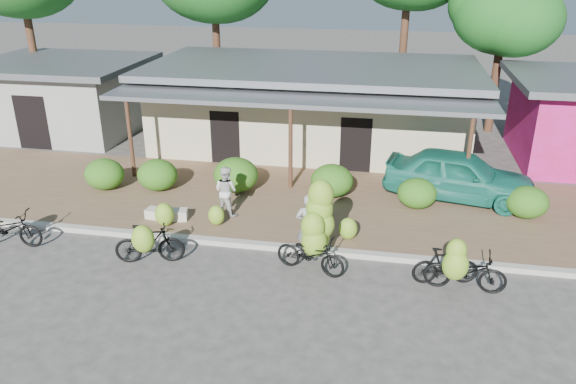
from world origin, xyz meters
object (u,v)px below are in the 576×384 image
Objects in this scene: bike_far_left at (6,228)px; bystander at (226,191)px; bike_left at (148,243)px; sack_far at (159,214)px; bike_center at (315,235)px; vendor at (309,227)px; bike_right at (449,264)px; sack_near at (173,215)px; tree_near_right at (500,10)px; teal_van at (459,175)px; bike_far_right at (465,271)px.

bystander reaches higher than bike_far_left.
sack_far is at bearing 3.51° from bike_left.
bike_center is 0.45m from vendor.
bike_center reaches higher than sack_far.
bike_left is at bearing 80.68° from bike_right.
vendor is at bearing -17.23° from sack_near.
tree_near_right is at bearing -107.19° from bystander.
bike_left is 2.17× the size of sack_near.
teal_van reaches higher than bike_far_left.
tree_near_right is at bearing -49.87° from bike_far_left.
bike_right is at bearing -175.69° from teal_van.
bike_right is at bearing -93.78° from bike_far_left.
bike_far_right is at bearing -99.06° from tree_near_right.
bike_left is 1.21× the size of bystander.
tree_near_right reaches higher than sack_far.
bike_far_right is 2.57× the size of sack_far.
bike_far_right is (0.39, -0.01, -0.15)m from bike_right.
vendor is (4.24, -1.31, 0.64)m from sack_near.
bike_center reaches higher than sack_near.
bike_far_left is at bearing -135.70° from tree_near_right.
bike_center is at bearing 110.09° from vendor.
bike_far_left is 4.45m from sack_near.
sack_near is (-4.46, 1.71, -0.64)m from bike_center.
bike_right reaches higher than sack_far.
vendor reaches higher than bystander.
bike_far_right is 1.05× the size of vendor.
bike_far_right is at bearing -14.11° from sack_far.
tree_near_right reaches higher than vendor.
bike_center is at bearing -19.40° from sack_far.
bystander is at bearing 54.80° from bike_right.
sack_far is (-10.72, -11.58, -4.92)m from tree_near_right.
teal_van is at bearing -18.50° from bike_right.
teal_van is at bearing -70.41° from bike_far_left.
sack_near is (-8.09, 2.13, -0.23)m from bike_far_right.
bike_right is 0.86× the size of bike_far_right.
bike_center is at bearing 152.97° from teal_van.
teal_van is (12.22, 5.38, 0.33)m from bike_far_left.
bystander is at bearing -34.91° from bike_left.
sack_near is at bearing -6.55° from bike_left.
bike_far_left reaches higher than sack_far.
bike_far_left is 2.64× the size of sack_far.
bike_center reaches higher than bike_left.
bike_far_left is 1.30× the size of bystander.
teal_van is at bearing -138.16° from bystander.
sack_near is 4.49m from vendor.
tree_near_right is 8.04× the size of sack_near.
vendor is 0.40× the size of teal_van.
bike_left is at bearing 136.10° from teal_van.
bike_right is at bearing -100.67° from tree_near_right.
tree_near_right is at bearing -49.38° from bike_left.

